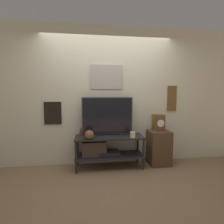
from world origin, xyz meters
name	(u,v)px	position (x,y,z in m)	size (l,w,h in m)	color
ground_plane	(111,173)	(0.00, 0.00, 0.00)	(12.00, 12.00, 0.00)	#846647
wall_back	(108,96)	(0.00, 0.54, 1.35)	(6.40, 0.08, 2.70)	beige
media_console	(103,148)	(-0.11, 0.26, 0.38)	(1.27, 0.45, 0.60)	#232326
television	(107,116)	(-0.02, 0.36, 0.97)	(0.97, 0.05, 0.73)	#333338
vase_slim_bronze	(81,131)	(-0.53, 0.45, 0.68)	(0.08, 0.08, 0.17)	brown
vase_round_glass	(89,135)	(-0.37, 0.10, 0.68)	(0.16, 0.16, 0.16)	brown
candle_jar	(133,135)	(0.41, 0.10, 0.65)	(0.09, 0.09, 0.11)	beige
side_table	(159,147)	(0.99, 0.29, 0.33)	(0.40, 0.39, 0.67)	#513823
mantel_clock	(160,123)	(1.00, 0.31, 0.82)	(0.19, 0.11, 0.31)	brown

